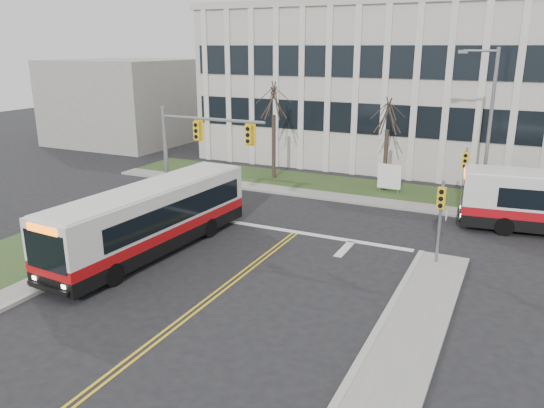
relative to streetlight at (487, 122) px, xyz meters
The scene contains 14 objects.
ground 18.81m from the streetlight, 116.37° to the right, with size 120.00×120.00×0.00m, color black.
sidewalk_cross 6.04m from the streetlight, 161.74° to the right, with size 44.00×1.60×0.14m, color #9E9B93.
building_lawn 6.23m from the streetlight, 149.29° to the left, with size 44.00×5.00×0.12m, color #304D21.
office_building 14.15m from the streetlight, 102.38° to the left, with size 40.00×16.00×12.00m, color beige.
building_annex 35.43m from the streetlight, 163.93° to the left, with size 12.00×12.00×8.00m, color #9E9B93.
mast_arm_signal 16.39m from the streetlight, 146.49° to the right, with size 6.11×0.38×6.20m.
signal_pole_near 9.72m from the streetlight, 95.10° to the right, with size 0.34×0.39×3.80m.
signal_pole_far 2.93m from the streetlight, 136.05° to the right, with size 0.34×0.39×3.80m.
streetlight is the anchor object (origin of this frame).
directory_sign 6.96m from the streetlight, 166.77° to the left, with size 1.50×0.12×2.00m.
tree_left 14.15m from the streetlight, behind, with size 1.80×1.80×7.70m.
tree_mid 6.36m from the streetlight, 161.65° to the left, with size 1.80×1.80×6.82m.
bus_main 19.00m from the streetlight, 134.35° to the right, with size 2.49×11.51×3.07m, color silver, non-canonical shape.
newspaper_box_blue 23.31m from the streetlight, 132.21° to the right, with size 0.50×0.45×0.95m, color #152796.
Camera 1 is at (10.08, -15.62, 9.24)m, focal length 35.00 mm.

